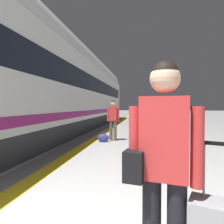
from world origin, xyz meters
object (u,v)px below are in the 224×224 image
traveller_foreground (162,159)px  waste_bin (160,121)px  high_speed_train (23,72)px  duffel_bag_near (103,138)px  passenger_near (113,117)px

traveller_foreground → waste_bin: 11.19m
high_speed_train → duffel_bag_near: size_ratio=74.84×
waste_bin → duffel_bag_near: bearing=-115.5°
high_speed_train → duffel_bag_near: high_speed_train is taller
traveller_foreground → duffel_bag_near: size_ratio=3.78×
traveller_foreground → high_speed_train: bearing=130.0°
passenger_near → duffel_bag_near: (-0.32, -0.33, -0.75)m
traveller_foreground → duffel_bag_near: bearing=105.3°
passenger_near → duffel_bag_near: passenger_near is taller
traveller_foreground → passenger_near: bearing=101.8°
duffel_bag_near → waste_bin: (2.44, 5.12, 0.30)m
traveller_foreground → waste_bin: bearing=85.9°
traveller_foreground → passenger_near: size_ratio=1.07×
high_speed_train → waste_bin: high_speed_train is taller
passenger_near → waste_bin: 5.25m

